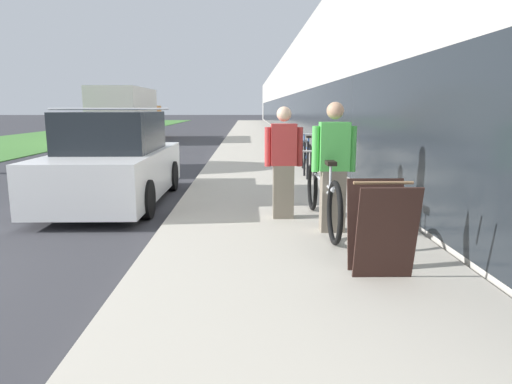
# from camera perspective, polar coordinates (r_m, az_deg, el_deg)

# --- Properties ---
(sidewalk_slab) EXTENTS (3.38, 70.00, 0.10)m
(sidewalk_slab) POSITION_cam_1_polar(r_m,az_deg,el_deg) (24.79, 0.10, 6.72)
(sidewalk_slab) COLOR #BCB5A5
(sidewalk_slab) RESTS_ON ground
(storefront_facade) EXTENTS (10.01, 70.00, 4.86)m
(storefront_facade) POSITION_cam_1_polar(r_m,az_deg,el_deg) (33.53, 11.60, 11.54)
(storefront_facade) COLOR #BCB7AD
(storefront_facade) RESTS_ON ground
(lawn_strip) EXTENTS (6.97, 70.00, 0.03)m
(lawn_strip) POSITION_cam_1_polar(r_m,az_deg,el_deg) (30.87, -22.47, 6.60)
(lawn_strip) COLOR #478438
(lawn_strip) RESTS_ON ground
(tandem_bicycle) EXTENTS (0.52, 2.57, 0.95)m
(tandem_bicycle) POSITION_cam_1_polar(r_m,az_deg,el_deg) (6.21, 8.26, -0.48)
(tandem_bicycle) COLOR black
(tandem_bicycle) RESTS_ON sidewalk_slab
(person_rider) EXTENTS (0.56, 0.22, 1.64)m
(person_rider) POSITION_cam_1_polar(r_m,az_deg,el_deg) (5.85, 9.66, 3.03)
(person_rider) COLOR #756B5B
(person_rider) RESTS_ON sidewalk_slab
(person_bystander) EXTENTS (0.54, 0.21, 1.59)m
(person_bystander) POSITION_cam_1_polar(r_m,az_deg,el_deg) (6.51, 3.46, 3.66)
(person_bystander) COLOR #756B5B
(person_bystander) RESTS_ON sidewalk_slab
(bike_rack_hoop) EXTENTS (0.05, 0.60, 0.84)m
(bike_rack_hoop) POSITION_cam_1_polar(r_m,az_deg,el_deg) (10.43, 6.29, 4.60)
(bike_rack_hoop) COLOR black
(bike_rack_hoop) RESTS_ON sidewalk_slab
(cruiser_bike_nearest) EXTENTS (0.52, 1.88, 0.93)m
(cruiser_bike_nearest) POSITION_cam_1_polar(r_m,az_deg,el_deg) (11.42, 6.30, 4.48)
(cruiser_bike_nearest) COLOR black
(cruiser_bike_nearest) RESTS_ON sidewalk_slab
(sandwich_board_sign) EXTENTS (0.56, 0.56, 0.90)m
(sandwich_board_sign) POSITION_cam_1_polar(r_m,az_deg,el_deg) (4.48, 15.37, -4.35)
(sandwich_board_sign) COLOR #331E19
(sandwich_board_sign) RESTS_ON sidewalk_slab
(parked_sedan_curbside) EXTENTS (1.80, 4.04, 1.67)m
(parked_sedan_curbside) POSITION_cam_1_polar(r_m,az_deg,el_deg) (8.42, -17.24, 3.52)
(parked_sedan_curbside) COLOR white
(parked_sedan_curbside) RESTS_ON ground
(moving_truck) EXTENTS (2.29, 7.00, 2.64)m
(moving_truck) POSITION_cam_1_polar(r_m,az_deg,el_deg) (24.36, -15.75, 9.31)
(moving_truck) COLOR orange
(moving_truck) RESTS_ON ground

